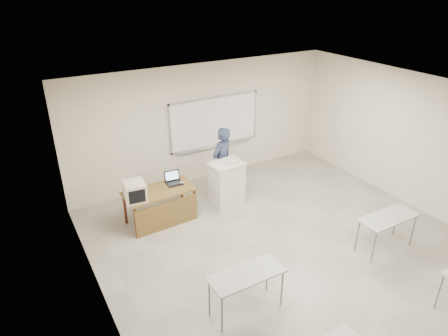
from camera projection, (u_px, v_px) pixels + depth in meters
floor at (303, 260)px, 7.53m from camera, size 7.00×8.00×0.01m
whiteboard at (215, 122)px, 10.11m from camera, size 2.48×0.10×1.31m
student_desks at (363, 274)px, 6.18m from camera, size 4.40×2.20×0.73m
instructor_desk at (162, 201)px, 8.42m from camera, size 1.47×0.74×0.75m
podium at (227, 184)px, 9.15m from camera, size 0.75×0.55×1.06m
crt_monitor at (135, 191)px, 7.99m from camera, size 0.43×0.47×0.40m
laptop at (173, 181)px, 8.69m from camera, size 0.34×0.32×0.25m
mouse at (182, 183)px, 8.69m from camera, size 0.11×0.07×0.04m
keyboard at (235, 163)px, 8.89m from camera, size 0.41×0.16×0.02m
presenter at (222, 162)px, 9.43m from camera, size 0.73×0.61×1.72m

